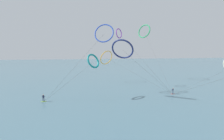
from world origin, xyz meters
TOP-DOWN VIEW (x-y plane):
  - sea_water at (0.00, 105.45)m, footprint 400.00×200.00m
  - surfer_lime at (-13.81, 32.52)m, footprint 1.40×0.64m
  - surfer_coral at (18.69, 33.34)m, footprint 1.40×0.69m
  - kite_violet at (6.35, 44.79)m, footprint 13.71×12.81m
  - kite_amber at (3.28, 52.03)m, footprint 18.25×21.09m
  - kite_emerald at (18.56, 55.10)m, footprint 4.47×24.55m
  - kite_teal at (-2.36, 33.26)m, footprint 13.45×3.93m
  - kite_navy at (4.52, 32.26)m, footprint 17.30×5.45m
  - kite_cobalt at (0.81, 37.90)m, footprint 17.52×7.49m

SIDE VIEW (x-z plane):
  - sea_water at x=0.00m, z-range 0.00..0.08m
  - surfer_lime at x=-13.81m, z-range -0.03..1.67m
  - surfer_coral at x=18.69m, z-range -0.03..1.67m
  - kite_amber at x=3.28m, z-range 3.25..14.85m
  - kite_teal at x=-2.36m, z-range 3.70..14.66m
  - kite_navy at x=4.52m, z-range 4.81..19.13m
  - kite_cobalt at x=0.81m, z-range 6.82..25.58m
  - kite_violet at x=6.35m, z-range 7.66..26.21m
  - kite_emerald at x=18.56m, z-range 8.19..29.95m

